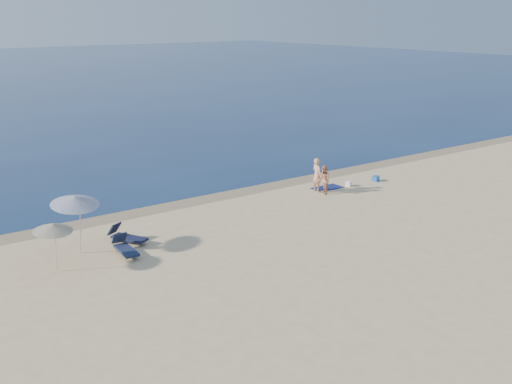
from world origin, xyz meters
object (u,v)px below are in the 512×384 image
person_right (324,180)px  umbrella_near (75,201)px  person_left (317,175)px  blue_cooler (376,179)px

person_right → umbrella_near: umbrella_near is taller
umbrella_near → person_right: bearing=2.6°
person_left → umbrella_near: umbrella_near is taller
blue_cooler → umbrella_near: umbrella_near is taller
person_left → person_right: bearing=-179.3°
person_left → umbrella_near: (-14.25, -1.03, 1.28)m
person_left → blue_cooler: person_left is taller
person_right → blue_cooler: bearing=117.8°
person_left → person_right: (-0.05, -0.62, -0.16)m
person_right → umbrella_near: bearing=-63.3°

